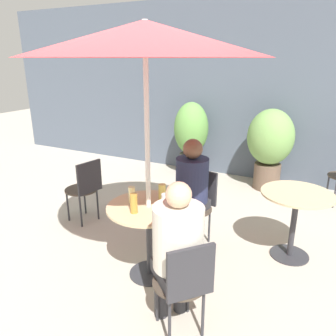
% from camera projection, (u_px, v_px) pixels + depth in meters
% --- Properties ---
extents(ground_plane, '(20.00, 20.00, 0.00)m').
position_uv_depth(ground_plane, '(130.00, 283.00, 3.10)').
color(ground_plane, '#B2A899').
extents(storefront_wall, '(10.00, 0.06, 3.00)m').
position_uv_depth(storefront_wall, '(237.00, 91.00, 5.55)').
color(storefront_wall, '#4C5666').
rests_on(storefront_wall, ground_plane).
extents(cafe_table_near, '(0.78, 0.78, 0.73)m').
position_uv_depth(cafe_table_near, '(149.00, 222.00, 3.06)').
color(cafe_table_near, '#2D2D33').
rests_on(cafe_table_near, ground_plane).
extents(cafe_table_far, '(0.72, 0.72, 0.73)m').
position_uv_depth(cafe_table_far, '(295.00, 209.00, 3.36)').
color(cafe_table_far, '#2D2D33').
rests_on(cafe_table_far, ground_plane).
extents(bistro_chair_0, '(0.48, 0.47, 0.83)m').
position_uv_depth(bistro_chair_0, '(185.00, 281.00, 2.35)').
color(bistro_chair_0, '#42382D').
rests_on(bistro_chair_0, ground_plane).
extents(bistro_chair_1, '(0.42, 0.44, 0.83)m').
position_uv_depth(bistro_chair_1, '(198.00, 200.00, 3.69)').
color(bistro_chair_1, '#42382D').
rests_on(bistro_chair_1, ground_plane).
extents(bistro_chair_2, '(0.44, 0.42, 0.83)m').
position_uv_depth(bistro_chair_2, '(85.00, 186.00, 4.11)').
color(bistro_chair_2, '#42382D').
rests_on(bistro_chair_2, ground_plane).
extents(seated_person_0, '(0.48, 0.48, 1.22)m').
position_uv_depth(seated_person_0, '(177.00, 246.00, 2.41)').
color(seated_person_0, '#2D2D33').
rests_on(seated_person_0, ground_plane).
extents(seated_person_1, '(0.36, 0.39, 1.24)m').
position_uv_depth(seated_person_1, '(191.00, 185.00, 3.51)').
color(seated_person_1, '#2D2D33').
rests_on(seated_person_1, ground_plane).
extents(beer_glass_0, '(0.06, 0.06, 0.16)m').
position_uv_depth(beer_glass_0, '(132.00, 195.00, 3.06)').
color(beer_glass_0, beige).
rests_on(beer_glass_0, cafe_table_near).
extents(beer_glass_1, '(0.07, 0.07, 0.18)m').
position_uv_depth(beer_glass_1, '(134.00, 203.00, 2.85)').
color(beer_glass_1, '#B28433').
rests_on(beer_glass_1, cafe_table_near).
extents(beer_glass_2, '(0.07, 0.07, 0.16)m').
position_uv_depth(beer_glass_2, '(165.00, 202.00, 2.89)').
color(beer_glass_2, silver).
rests_on(beer_glass_2, cafe_table_near).
extents(beer_glass_3, '(0.07, 0.07, 0.16)m').
position_uv_depth(beer_glass_3, '(162.00, 192.00, 3.11)').
color(beer_glass_3, '#DBC65B').
rests_on(beer_glass_3, cafe_table_near).
extents(potted_plant_0, '(0.60, 0.60, 1.32)m').
position_uv_depth(potted_plant_0, '(191.00, 134.00, 5.75)').
color(potted_plant_0, '#47423D').
rests_on(potted_plant_0, ground_plane).
extents(potted_plant_1, '(0.72, 0.72, 1.30)m').
position_uv_depth(potted_plant_1, '(270.00, 143.00, 5.14)').
color(potted_plant_1, brown).
rests_on(potted_plant_1, ground_plane).
extents(umbrella, '(1.99, 1.99, 2.31)m').
position_uv_depth(umbrella, '(145.00, 39.00, 2.55)').
color(umbrella, silver).
rests_on(umbrella, ground_plane).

